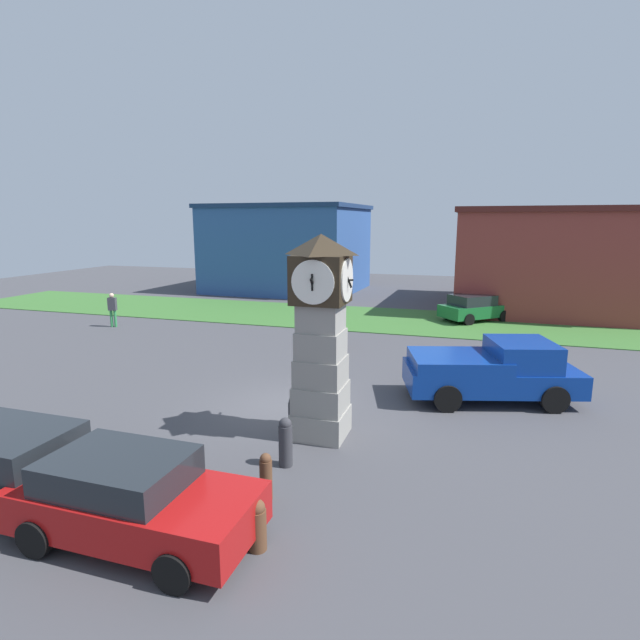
{
  "coord_description": "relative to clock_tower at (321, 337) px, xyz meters",
  "views": [
    {
      "loc": [
        5.11,
        -13.01,
        5.38
      ],
      "look_at": [
        0.63,
        1.37,
        2.4
      ],
      "focal_mm": 28.0,
      "sensor_mm": 36.0,
      "label": 1
    }
  ],
  "objects": [
    {
      "name": "ground_plane",
      "position": [
        -1.57,
        1.57,
        -2.6
      ],
      "size": [
        76.79,
        76.79,
        0.0
      ],
      "primitive_type": "plane",
      "color": "#424247"
    },
    {
      "name": "pickup_truck",
      "position": [
        4.2,
        4.04,
        -1.66
      ],
      "size": [
        5.46,
        3.45,
        1.85
      ],
      "color": "navy",
      "rests_on": "ground_plane"
    },
    {
      "name": "car_by_building",
      "position": [
        -1.82,
        -5.0,
        -1.83
      ],
      "size": [
        4.23,
        2.0,
        1.49
      ],
      "color": "#A51111",
      "rests_on": "ground_plane"
    },
    {
      "name": "bollard_end_row",
      "position": [
        0.33,
        -4.65,
        -2.14
      ],
      "size": [
        0.31,
        0.31,
        0.9
      ],
      "color": "brown",
      "rests_on": "ground_plane"
    },
    {
      "name": "car_silver_hatch",
      "position": [
        3.63,
        16.73,
        -1.84
      ],
      "size": [
        4.08,
        3.9,
        1.47
      ],
      "color": "#19602D",
      "rests_on": "ground_plane"
    },
    {
      "name": "bench",
      "position": [
        -2.34,
        8.91,
        -2.07
      ],
      "size": [
        0.59,
        1.62,
        0.9
      ],
      "color": "brown",
      "rests_on": "ground_plane"
    },
    {
      "name": "pedestrian_near_bench",
      "position": [
        -14.23,
        9.57,
        -1.57
      ],
      "size": [
        0.45,
        0.34,
        1.77
      ],
      "color": "#338C4C",
      "rests_on": "ground_plane"
    },
    {
      "name": "clock_tower",
      "position": [
        0.0,
        0.0,
        0.0
      ],
      "size": [
        1.59,
        1.64,
        5.1
      ],
      "color": "gray",
      "rests_on": "ground_plane"
    },
    {
      "name": "storefront_low_left",
      "position": [
        7.78,
        22.66,
        0.5
      ],
      "size": [
        10.97,
        12.23,
        6.18
      ],
      "color": "maroon",
      "rests_on": "ground_plane"
    },
    {
      "name": "bollard_mid_row",
      "position": [
        -0.27,
        -1.78,
        -2.02
      ],
      "size": [
        0.31,
        0.31,
        1.14
      ],
      "color": "#333338",
      "rests_on": "ground_plane"
    },
    {
      "name": "grass_verge_far",
      "position": [
        -5.29,
        15.65,
        -2.58
      ],
      "size": [
        46.07,
        7.19,
        0.04
      ],
      "primitive_type": "cube",
      "color": "#386B2D",
      "rests_on": "ground_plane"
    },
    {
      "name": "bollard_near_tower",
      "position": [
        -0.58,
        -0.38,
        -2.03
      ],
      "size": [
        0.3,
        0.3,
        1.12
      ],
      "color": "#333338",
      "rests_on": "ground_plane"
    },
    {
      "name": "bollard_far_row",
      "position": [
        -0.14,
        -3.18,
        -2.11
      ],
      "size": [
        0.25,
        0.25,
        0.97
      ],
      "color": "brown",
      "rests_on": "ground_plane"
    },
    {
      "name": "car_near_tower",
      "position": [
        -4.6,
        -4.75,
        -1.83
      ],
      "size": [
        4.36,
        2.07,
        1.5
      ],
      "color": "black",
      "rests_on": "ground_plane"
    },
    {
      "name": "warehouse_blue_far",
      "position": [
        -10.67,
        25.68,
        0.73
      ],
      "size": [
        11.63,
        10.14,
        6.64
      ],
      "color": "#2D5193",
      "rests_on": "ground_plane"
    }
  ]
}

